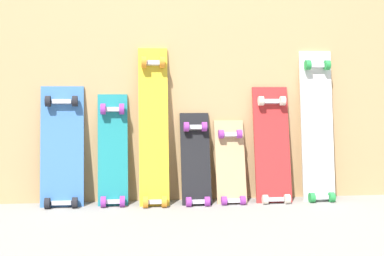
{
  "coord_description": "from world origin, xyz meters",
  "views": [
    {
      "loc": [
        -0.35,
        -3.04,
        0.64
      ],
      "look_at": [
        0.0,
        -0.07,
        0.43
      ],
      "focal_mm": 49.6,
      "sensor_mm": 36.0,
      "label": 1
    }
  ],
  "objects_px": {
    "skateboard_yellow": "(154,132)",
    "skateboard_natural": "(231,168)",
    "skateboard_blue": "(62,152)",
    "skateboard_white": "(317,131)",
    "skateboard_red": "(272,150)",
    "skateboard_teal": "(113,155)",
    "skateboard_black": "(196,165)"
  },
  "relations": [
    {
      "from": "skateboard_yellow",
      "to": "skateboard_natural",
      "type": "bearing_deg",
      "value": 0.37
    },
    {
      "from": "skateboard_blue",
      "to": "skateboard_natural",
      "type": "bearing_deg",
      "value": -1.13
    },
    {
      "from": "skateboard_white",
      "to": "skateboard_blue",
      "type": "bearing_deg",
      "value": 179.8
    },
    {
      "from": "skateboard_natural",
      "to": "skateboard_red",
      "type": "xyz_separation_m",
      "value": [
        0.25,
        0.0,
        0.1
      ]
    },
    {
      "from": "skateboard_natural",
      "to": "skateboard_white",
      "type": "relative_size",
      "value": 0.58
    },
    {
      "from": "skateboard_teal",
      "to": "skateboard_red",
      "type": "height_order",
      "value": "skateboard_red"
    },
    {
      "from": "skateboard_natural",
      "to": "skateboard_white",
      "type": "xyz_separation_m",
      "value": [
        0.52,
        0.01,
        0.21
      ]
    },
    {
      "from": "skateboard_blue",
      "to": "skateboard_natural",
      "type": "height_order",
      "value": "skateboard_blue"
    },
    {
      "from": "skateboard_yellow",
      "to": "skateboard_white",
      "type": "xyz_separation_m",
      "value": [
        0.97,
        0.02,
        -0.01
      ]
    },
    {
      "from": "skateboard_natural",
      "to": "skateboard_yellow",
      "type": "bearing_deg",
      "value": -179.63
    },
    {
      "from": "skateboard_yellow",
      "to": "skateboard_red",
      "type": "height_order",
      "value": "skateboard_yellow"
    },
    {
      "from": "skateboard_black",
      "to": "skateboard_blue",
      "type": "bearing_deg",
      "value": 177.98
    },
    {
      "from": "skateboard_teal",
      "to": "skateboard_red",
      "type": "relative_size",
      "value": 0.94
    },
    {
      "from": "skateboard_white",
      "to": "skateboard_yellow",
      "type": "bearing_deg",
      "value": -179.02
    },
    {
      "from": "skateboard_yellow",
      "to": "skateboard_red",
      "type": "relative_size",
      "value": 1.29
    },
    {
      "from": "skateboard_red",
      "to": "skateboard_white",
      "type": "height_order",
      "value": "skateboard_white"
    },
    {
      "from": "skateboard_natural",
      "to": "skateboard_white",
      "type": "bearing_deg",
      "value": 1.5
    },
    {
      "from": "skateboard_red",
      "to": "skateboard_white",
      "type": "distance_m",
      "value": 0.3
    },
    {
      "from": "skateboard_black",
      "to": "skateboard_red",
      "type": "bearing_deg",
      "value": 1.35
    },
    {
      "from": "skateboard_yellow",
      "to": "skateboard_teal",
      "type": "bearing_deg",
      "value": 175.56
    },
    {
      "from": "skateboard_natural",
      "to": "skateboard_red",
      "type": "relative_size",
      "value": 0.74
    },
    {
      "from": "skateboard_white",
      "to": "skateboard_black",
      "type": "bearing_deg",
      "value": -178.32
    },
    {
      "from": "skateboard_blue",
      "to": "skateboard_white",
      "type": "xyz_separation_m",
      "value": [
        1.48,
        -0.01,
        0.1
      ]
    },
    {
      "from": "skateboard_white",
      "to": "skateboard_natural",
      "type": "bearing_deg",
      "value": -178.5
    },
    {
      "from": "skateboard_blue",
      "to": "skateboard_white",
      "type": "height_order",
      "value": "skateboard_white"
    },
    {
      "from": "skateboard_yellow",
      "to": "skateboard_black",
      "type": "distance_m",
      "value": 0.31
    },
    {
      "from": "skateboard_yellow",
      "to": "skateboard_red",
      "type": "distance_m",
      "value": 0.7
    },
    {
      "from": "skateboard_black",
      "to": "skateboard_natural",
      "type": "relative_size",
      "value": 1.08
    },
    {
      "from": "skateboard_yellow",
      "to": "skateboard_white",
      "type": "height_order",
      "value": "skateboard_yellow"
    },
    {
      "from": "skateboard_teal",
      "to": "skateboard_white",
      "type": "xyz_separation_m",
      "value": [
        1.2,
        -0.0,
        0.13
      ]
    },
    {
      "from": "skateboard_blue",
      "to": "skateboard_red",
      "type": "bearing_deg",
      "value": -0.76
    },
    {
      "from": "skateboard_teal",
      "to": "skateboard_black",
      "type": "bearing_deg",
      "value": -2.76
    }
  ]
}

